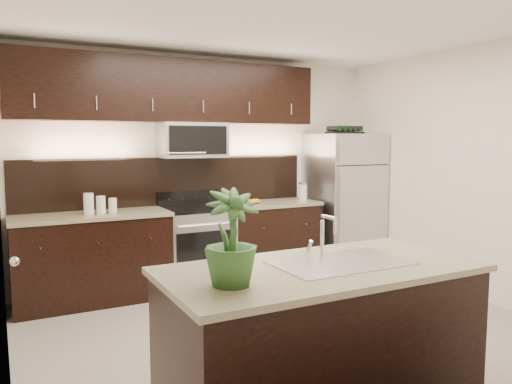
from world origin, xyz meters
TOP-DOWN VIEW (x-y plane):
  - ground at (0.00, 0.00)m, footprint 4.50×4.50m
  - room_walls at (-0.11, -0.04)m, footprint 4.52×4.02m
  - counter_run at (-0.46, 1.69)m, footprint 3.51×0.65m
  - upper_fixtures at (-0.43, 1.84)m, footprint 3.49×0.40m
  - island at (-0.54, -1.20)m, footprint 1.96×0.96m
  - sink_faucet at (-0.39, -1.19)m, footprint 0.84×0.50m
  - refrigerator at (1.80, 1.63)m, footprint 0.86×0.77m
  - wine_rack at (1.80, 1.63)m, footprint 0.44×0.27m
  - plant at (-1.20, -1.32)m, footprint 0.29×0.29m
  - canisters at (-1.35, 1.64)m, footprint 0.33×0.10m
  - french_press at (1.17, 1.64)m, footprint 0.10×0.10m
  - bananas at (0.39, 1.61)m, footprint 0.23×0.21m

SIDE VIEW (x-z plane):
  - ground at x=0.00m, z-range 0.00..0.00m
  - counter_run at x=-0.46m, z-range 0.00..0.94m
  - island at x=-0.54m, z-range 0.00..0.94m
  - refrigerator at x=1.80m, z-range 0.00..1.78m
  - sink_faucet at x=-0.39m, z-range 0.81..1.10m
  - bananas at x=0.39m, z-range 0.94..1.00m
  - canisters at x=-1.35m, z-range 0.93..1.15m
  - french_press at x=1.17m, z-range 0.90..1.20m
  - plant at x=-1.20m, z-range 0.94..1.45m
  - room_walls at x=-0.11m, z-range 0.34..3.05m
  - wine_rack at x=1.80m, z-range 1.78..1.88m
  - upper_fixtures at x=-0.43m, z-range 1.31..2.97m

